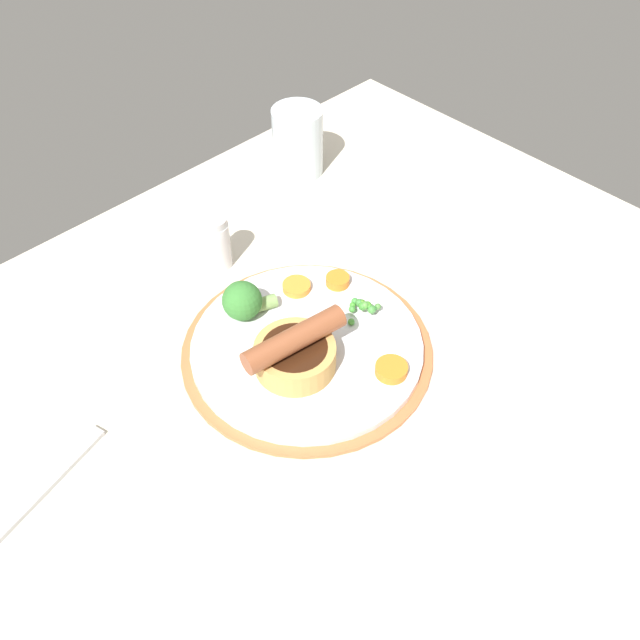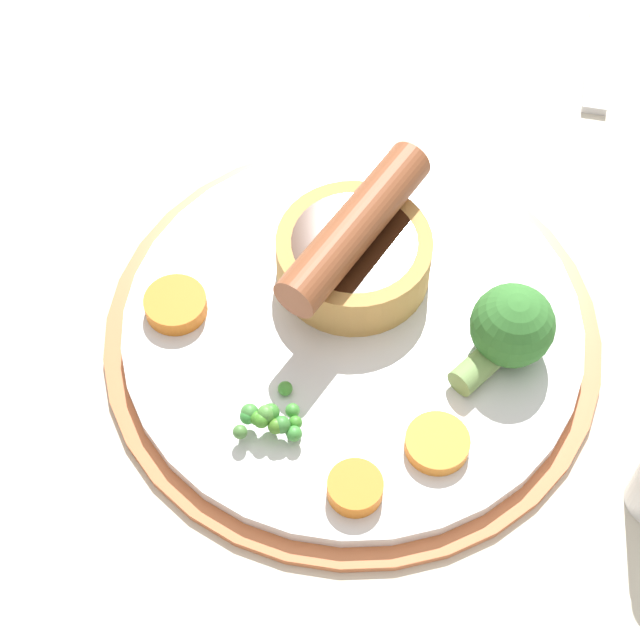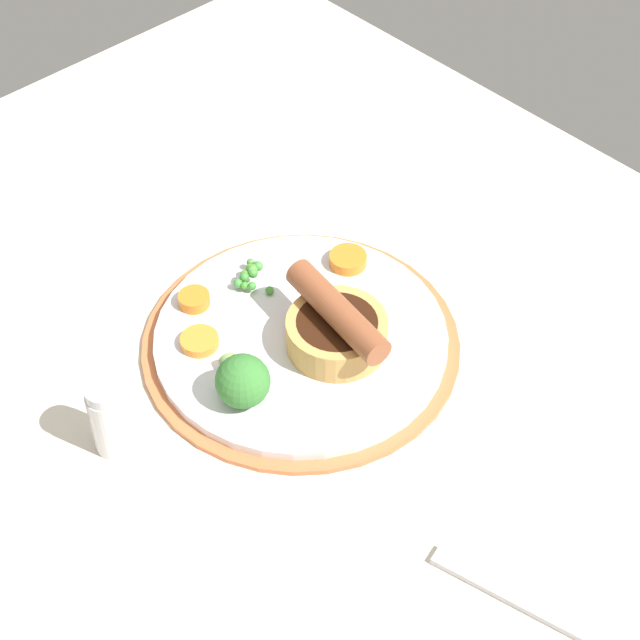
{
  "view_description": "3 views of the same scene",
  "coord_description": "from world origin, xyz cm",
  "px_view_note": "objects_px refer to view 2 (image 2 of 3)",
  "views": [
    {
      "loc": [
        31.67,
        36.62,
        63.72
      ],
      "look_at": [
        -5.64,
        -1.77,
        7.31
      ],
      "focal_mm": 40.0,
      "sensor_mm": 36.0,
      "label": 1
    },
    {
      "loc": [
        -34.13,
        -14.77,
        54.72
      ],
      "look_at": [
        -5.29,
        -0.75,
        5.49
      ],
      "focal_mm": 60.0,
      "sensor_mm": 36.0,
      "label": 2
    },
    {
      "loc": [
        43.59,
        -44.35,
        73.61
      ],
      "look_at": [
        -2.82,
        -0.91,
        6.25
      ],
      "focal_mm": 60.0,
      "sensor_mm": 36.0,
      "label": 3
    }
  ],
  "objects_px": {
    "carrot_slice_0": "(437,443)",
    "fork": "(601,20)",
    "carrot_slice_1": "(176,305)",
    "broccoli_floret_far": "(510,328)",
    "sausage_pudding": "(354,250)",
    "pea_pile": "(269,418)",
    "dinner_plate": "(352,330)",
    "carrot_slice_3": "(355,488)"
  },
  "relations": [
    {
      "from": "dinner_plate",
      "to": "fork",
      "type": "xyz_separation_m",
      "value": [
        0.31,
        -0.05,
        -0.0
      ]
    },
    {
      "from": "sausage_pudding",
      "to": "carrot_slice_1",
      "type": "xyz_separation_m",
      "value": [
        -0.07,
        0.08,
        -0.02
      ]
    },
    {
      "from": "broccoli_floret_far",
      "to": "carrot_slice_1",
      "type": "height_order",
      "value": "broccoli_floret_far"
    },
    {
      "from": "carrot_slice_0",
      "to": "carrot_slice_3",
      "type": "height_order",
      "value": "carrot_slice_3"
    },
    {
      "from": "broccoli_floret_far",
      "to": "carrot_slice_1",
      "type": "relative_size",
      "value": 1.81
    },
    {
      "from": "broccoli_floret_far",
      "to": "carrot_slice_0",
      "type": "xyz_separation_m",
      "value": [
        -0.07,
        0.01,
        -0.02
      ]
    },
    {
      "from": "dinner_plate",
      "to": "broccoli_floret_far",
      "type": "height_order",
      "value": "broccoli_floret_far"
    },
    {
      "from": "fork",
      "to": "dinner_plate",
      "type": "bearing_deg",
      "value": 156.53
    },
    {
      "from": "broccoli_floret_far",
      "to": "carrot_slice_3",
      "type": "relative_size",
      "value": 2.23
    },
    {
      "from": "carrot_slice_0",
      "to": "fork",
      "type": "distance_m",
      "value": 0.37
    },
    {
      "from": "carrot_slice_1",
      "to": "sausage_pudding",
      "type": "bearing_deg",
      "value": -49.58
    },
    {
      "from": "pea_pile",
      "to": "carrot_slice_0",
      "type": "distance_m",
      "value": 0.09
    },
    {
      "from": "dinner_plate",
      "to": "carrot_slice_3",
      "type": "bearing_deg",
      "value": -154.43
    },
    {
      "from": "carrot_slice_0",
      "to": "dinner_plate",
      "type": "bearing_deg",
      "value": 54.52
    },
    {
      "from": "dinner_plate",
      "to": "broccoli_floret_far",
      "type": "relative_size",
      "value": 4.43
    },
    {
      "from": "sausage_pudding",
      "to": "fork",
      "type": "bearing_deg",
      "value": 175.97
    },
    {
      "from": "broccoli_floret_far",
      "to": "pea_pile",
      "type": "bearing_deg",
      "value": 156.86
    },
    {
      "from": "carrot_slice_0",
      "to": "carrot_slice_1",
      "type": "height_order",
      "value": "carrot_slice_1"
    },
    {
      "from": "sausage_pudding",
      "to": "broccoli_floret_far",
      "type": "distance_m",
      "value": 0.1
    },
    {
      "from": "sausage_pudding",
      "to": "broccoli_floret_far",
      "type": "xyz_separation_m",
      "value": [
        -0.01,
        -0.1,
        -0.0
      ]
    },
    {
      "from": "carrot_slice_0",
      "to": "fork",
      "type": "bearing_deg",
      "value": 3.94
    },
    {
      "from": "dinner_plate",
      "to": "carrot_slice_0",
      "type": "bearing_deg",
      "value": -125.48
    },
    {
      "from": "fork",
      "to": "broccoli_floret_far",
      "type": "bearing_deg",
      "value": 172.07
    },
    {
      "from": "dinner_plate",
      "to": "fork",
      "type": "distance_m",
      "value": 0.32
    },
    {
      "from": "sausage_pudding",
      "to": "broccoli_floret_far",
      "type": "relative_size",
      "value": 1.89
    },
    {
      "from": "dinner_plate",
      "to": "carrot_slice_0",
      "type": "relative_size",
      "value": 8.34
    },
    {
      "from": "carrot_slice_0",
      "to": "sausage_pudding",
      "type": "bearing_deg",
      "value": 46.42
    },
    {
      "from": "dinner_plate",
      "to": "pea_pile",
      "type": "bearing_deg",
      "value": 171.88
    },
    {
      "from": "carrot_slice_0",
      "to": "fork",
      "type": "height_order",
      "value": "carrot_slice_0"
    },
    {
      "from": "dinner_plate",
      "to": "carrot_slice_3",
      "type": "height_order",
      "value": "carrot_slice_3"
    },
    {
      "from": "pea_pile",
      "to": "fork",
      "type": "bearing_deg",
      "value": -8.46
    },
    {
      "from": "dinner_plate",
      "to": "sausage_pudding",
      "type": "relative_size",
      "value": 2.34
    },
    {
      "from": "broccoli_floret_far",
      "to": "carrot_slice_3",
      "type": "height_order",
      "value": "broccoli_floret_far"
    },
    {
      "from": "carrot_slice_0",
      "to": "pea_pile",
      "type": "bearing_deg",
      "value": 108.36
    },
    {
      "from": "broccoli_floret_far",
      "to": "carrot_slice_1",
      "type": "bearing_deg",
      "value": 128.17
    },
    {
      "from": "pea_pile",
      "to": "carrot_slice_1",
      "type": "height_order",
      "value": "pea_pile"
    },
    {
      "from": "carrot_slice_3",
      "to": "dinner_plate",
      "type": "bearing_deg",
      "value": 25.57
    },
    {
      "from": "carrot_slice_3",
      "to": "sausage_pudding",
      "type": "bearing_deg",
      "value": 25.38
    },
    {
      "from": "dinner_plate",
      "to": "fork",
      "type": "height_order",
      "value": "dinner_plate"
    },
    {
      "from": "dinner_plate",
      "to": "carrot_slice_0",
      "type": "xyz_separation_m",
      "value": [
        -0.05,
        -0.07,
        0.01
      ]
    },
    {
      "from": "pea_pile",
      "to": "carrot_slice_0",
      "type": "height_order",
      "value": "pea_pile"
    },
    {
      "from": "dinner_plate",
      "to": "fork",
      "type": "bearing_deg",
      "value": -8.55
    }
  ]
}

